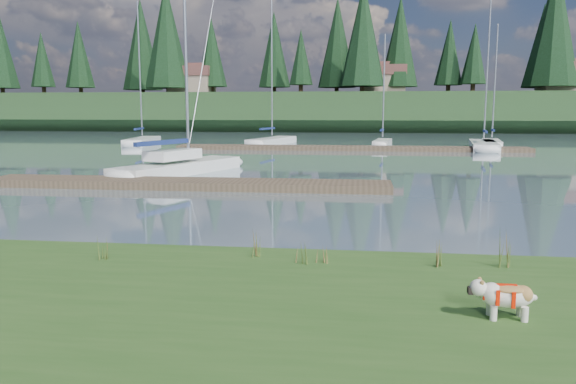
# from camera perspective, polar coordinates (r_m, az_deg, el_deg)

# --- Properties ---
(ground) EXTENTS (200.00, 200.00, 0.00)m
(ground) POSITION_cam_1_polar(r_m,az_deg,el_deg) (42.31, 3.49, 4.29)
(ground) COLOR slate
(ground) RESTS_ON ground
(bank) EXTENTS (60.00, 9.00, 0.35)m
(bank) POSITION_cam_1_polar(r_m,az_deg,el_deg) (7.30, -16.16, -15.15)
(bank) COLOR #2D4E1D
(bank) RESTS_ON ground
(ridge) EXTENTS (200.00, 20.00, 5.00)m
(ridge) POSITION_cam_1_polar(r_m,az_deg,el_deg) (85.16, 5.43, 8.03)
(ridge) COLOR #1C3319
(ridge) RESTS_ON ground
(bulldog) EXTENTS (0.84, 0.37, 0.51)m
(bulldog) POSITION_cam_1_polar(r_m,az_deg,el_deg) (7.92, 21.26, -9.69)
(bulldog) COLOR silver
(bulldog) RESTS_ON bank
(sailboat_main) EXTENTS (4.73, 8.90, 12.74)m
(sailboat_main) POSITION_cam_1_polar(r_m,az_deg,el_deg) (27.55, -10.14, 2.83)
(sailboat_main) COLOR white
(sailboat_main) RESTS_ON ground
(dock_near) EXTENTS (16.00, 2.00, 0.30)m
(dock_near) POSITION_cam_1_polar(r_m,az_deg,el_deg) (22.36, -10.42, 0.84)
(dock_near) COLOR #4C3D2C
(dock_near) RESTS_ON ground
(dock_far) EXTENTS (26.00, 2.20, 0.30)m
(dock_far) POSITION_cam_1_polar(r_m,az_deg,el_deg) (42.22, 6.21, 4.45)
(dock_far) COLOR #4C3D2C
(dock_far) RESTS_ON ground
(sailboat_bg_0) EXTENTS (2.85, 8.54, 12.12)m
(sailboat_bg_0) POSITION_cam_1_polar(r_m,az_deg,el_deg) (50.98, -14.38, 5.11)
(sailboat_bg_0) COLOR white
(sailboat_bg_0) RESTS_ON ground
(sailboat_bg_1) EXTENTS (3.65, 8.87, 12.91)m
(sailboat_bg_1) POSITION_cam_1_polar(r_m,az_deg,el_deg) (49.65, -1.29, 5.29)
(sailboat_bg_1) COLOR white
(sailboat_bg_1) RESTS_ON ground
(sailboat_bg_2) EXTENTS (1.87, 5.95, 9.04)m
(sailboat_bg_2) POSITION_cam_1_polar(r_m,az_deg,el_deg) (46.78, 9.63, 4.99)
(sailboat_bg_2) COLOR white
(sailboat_bg_2) RESTS_ON ground
(sailboat_bg_3) EXTENTS (3.10, 9.34, 13.35)m
(sailboat_bg_3) POSITION_cam_1_polar(r_m,az_deg,el_deg) (46.40, 19.18, 4.60)
(sailboat_bg_3) COLOR white
(sailboat_bg_3) RESTS_ON ground
(sailboat_bg_4) EXTENTS (2.30, 6.63, 9.77)m
(sailboat_bg_4) POSITION_cam_1_polar(r_m,az_deg,el_deg) (48.76, 19.94, 4.74)
(sailboat_bg_4) COLOR white
(sailboat_bg_4) RESTS_ON ground
(weed_0) EXTENTS (0.17, 0.14, 0.51)m
(weed_0) POSITION_cam_1_polar(r_m,az_deg,el_deg) (10.40, -3.27, -5.44)
(weed_0) COLOR #475B23
(weed_0) RESTS_ON bank
(weed_1) EXTENTS (0.17, 0.14, 0.49)m
(weed_1) POSITION_cam_1_polar(r_m,az_deg,el_deg) (9.94, 1.39, -6.14)
(weed_1) COLOR #475B23
(weed_1) RESTS_ON bank
(weed_2) EXTENTS (0.17, 0.14, 0.57)m
(weed_2) POSITION_cam_1_polar(r_m,az_deg,el_deg) (10.08, 15.35, -6.02)
(weed_2) COLOR #475B23
(weed_2) RESTS_ON bank
(weed_3) EXTENTS (0.17, 0.14, 0.46)m
(weed_3) POSITION_cam_1_polar(r_m,az_deg,el_deg) (10.73, -18.23, -5.52)
(weed_3) COLOR #475B23
(weed_3) RESTS_ON bank
(weed_4) EXTENTS (0.17, 0.14, 0.41)m
(weed_4) POSITION_cam_1_polar(r_m,az_deg,el_deg) (10.03, 3.53, -6.21)
(weed_4) COLOR #475B23
(weed_4) RESTS_ON bank
(weed_5) EXTENTS (0.17, 0.14, 0.71)m
(weed_5) POSITION_cam_1_polar(r_m,az_deg,el_deg) (10.37, 21.21, -5.56)
(weed_5) COLOR #475B23
(weed_5) RESTS_ON bank
(mud_lip) EXTENTS (60.00, 0.50, 0.14)m
(mud_lip) POSITION_cam_1_polar(r_m,az_deg,el_deg) (11.27, -7.22, -6.98)
(mud_lip) COLOR #33281C
(mud_lip) RESTS_ON ground
(conifer_1) EXTENTS (4.40, 4.40, 11.30)m
(conifer_1) POSITION_cam_1_polar(r_m,az_deg,el_deg) (93.82, -20.46, 12.96)
(conifer_1) COLOR #382619
(conifer_1) RESTS_ON ridge
(conifer_2) EXTENTS (6.60, 6.60, 16.05)m
(conifer_2) POSITION_cam_1_polar(r_m,az_deg,el_deg) (85.43, -12.23, 15.31)
(conifer_2) COLOR #382619
(conifer_2) RESTS_ON ridge
(conifer_3) EXTENTS (4.84, 4.84, 12.25)m
(conifer_3) POSITION_cam_1_polar(r_m,az_deg,el_deg) (85.52, -1.43, 14.27)
(conifer_3) COLOR #382619
(conifer_3) RESTS_ON ridge
(conifer_4) EXTENTS (6.16, 6.16, 15.10)m
(conifer_4) POSITION_cam_1_polar(r_m,az_deg,el_deg) (78.76, 7.63, 15.69)
(conifer_4) COLOR #382619
(conifer_4) RESTS_ON ridge
(conifer_5) EXTENTS (3.96, 3.96, 10.35)m
(conifer_5) POSITION_cam_1_polar(r_m,az_deg,el_deg) (83.38, 16.09, 13.47)
(conifer_5) COLOR #382619
(conifer_5) RESTS_ON ridge
(conifer_6) EXTENTS (7.04, 7.04, 17.00)m
(conifer_6) POSITION_cam_1_polar(r_m,az_deg,el_deg) (84.71, 25.43, 15.07)
(conifer_6) COLOR #382619
(conifer_6) RESTS_ON ridge
(house_0) EXTENTS (6.30, 5.30, 4.65)m
(house_0) POSITION_cam_1_polar(r_m,az_deg,el_deg) (85.87, -9.72, 11.17)
(house_0) COLOR gray
(house_0) RESTS_ON ridge
(house_1) EXTENTS (6.30, 5.30, 4.65)m
(house_1) POSITION_cam_1_polar(r_m,az_deg,el_deg) (83.29, 9.64, 11.26)
(house_1) COLOR gray
(house_1) RESTS_ON ridge
(house_2) EXTENTS (6.30, 5.30, 4.65)m
(house_2) POSITION_cam_1_polar(r_m,az_deg,el_deg) (85.67, 26.23, 10.44)
(house_2) COLOR gray
(house_2) RESTS_ON ridge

